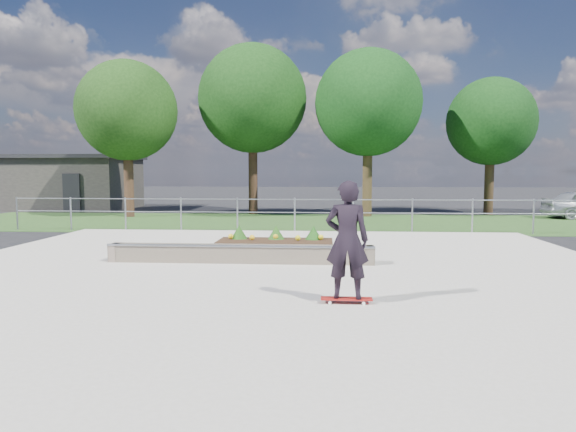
# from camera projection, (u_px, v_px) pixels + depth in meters

# --- Properties ---
(ground) EXTENTS (120.00, 120.00, 0.00)m
(ground) POSITION_uv_depth(u_px,v_px,m) (273.00, 277.00, 10.30)
(ground) COLOR black
(ground) RESTS_ON ground
(grass_verge) EXTENTS (30.00, 8.00, 0.02)m
(grass_verge) POSITION_uv_depth(u_px,v_px,m) (300.00, 222.00, 21.22)
(grass_verge) COLOR #24431B
(grass_verge) RESTS_ON ground
(concrete_slab) EXTENTS (15.00, 15.00, 0.06)m
(concrete_slab) POSITION_uv_depth(u_px,v_px,m) (273.00, 275.00, 10.29)
(concrete_slab) COLOR #ABA498
(concrete_slab) RESTS_ON ground
(fence) EXTENTS (20.06, 0.06, 1.20)m
(fence) POSITION_uv_depth(u_px,v_px,m) (295.00, 210.00, 17.68)
(fence) COLOR gray
(fence) RESTS_ON ground
(building) EXTENTS (8.40, 5.40, 3.00)m
(building) POSITION_uv_depth(u_px,v_px,m) (59.00, 182.00, 29.05)
(building) COLOR #2C2A27
(building) RESTS_ON ground
(tree_far_left) EXTENTS (4.55, 4.55, 7.15)m
(tree_far_left) POSITION_uv_depth(u_px,v_px,m) (127.00, 111.00, 23.36)
(tree_far_left) COLOR #341E15
(tree_far_left) RESTS_ON ground
(tree_mid_left) EXTENTS (5.25, 5.25, 8.25)m
(tree_mid_left) POSITION_uv_depth(u_px,v_px,m) (253.00, 99.00, 24.89)
(tree_mid_left) COLOR black
(tree_mid_left) RESTS_ON ground
(tree_mid_right) EXTENTS (4.90, 4.90, 7.70)m
(tree_mid_right) POSITION_uv_depth(u_px,v_px,m) (368.00, 103.00, 23.54)
(tree_mid_right) COLOR #312313
(tree_mid_right) RESTS_ON ground
(tree_far_right) EXTENTS (4.20, 4.20, 6.60)m
(tree_far_right) POSITION_uv_depth(u_px,v_px,m) (491.00, 122.00, 24.66)
(tree_far_right) COLOR black
(tree_far_right) RESTS_ON ground
(grind_ledge) EXTENTS (6.00, 0.44, 0.43)m
(grind_ledge) POSITION_uv_depth(u_px,v_px,m) (240.00, 254.00, 11.57)
(grind_ledge) COLOR brown
(grind_ledge) RESTS_ON concrete_slab
(planter_bed) EXTENTS (3.00, 1.20, 0.61)m
(planter_bed) POSITION_uv_depth(u_px,v_px,m) (275.00, 242.00, 13.52)
(planter_bed) COLOR black
(planter_bed) RESTS_ON concrete_slab
(skateboarder) EXTENTS (0.80, 0.48, 1.92)m
(skateboarder) POSITION_uv_depth(u_px,v_px,m) (347.00, 240.00, 7.92)
(skateboarder) COLOR silver
(skateboarder) RESTS_ON concrete_slab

